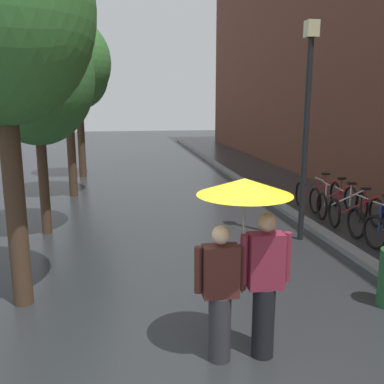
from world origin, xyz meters
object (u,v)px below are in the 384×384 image
(parked_bicycle_5, at_px, (333,199))
(street_lamp_post, at_px, (307,117))
(street_tree_3, at_px, (78,77))
(couple_under_umbrella, at_px, (244,246))
(parked_bicycle_4, at_px, (342,205))
(street_tree_2, at_px, (66,63))
(street_tree_1, at_px, (36,76))
(parked_bicycle_2, at_px, (377,220))
(parked_bicycle_6, at_px, (317,193))
(parked_bicycle_3, at_px, (355,212))

(parked_bicycle_5, height_order, street_lamp_post, street_lamp_post)
(street_tree_3, height_order, couple_under_umbrella, street_tree_3)
(parked_bicycle_4, bearing_deg, street_tree_3, 132.49)
(street_tree_2, xyz_separation_m, street_lamp_post, (5.28, -5.31, -1.44))
(street_tree_2, distance_m, street_lamp_post, 7.62)
(street_tree_1, relative_size, parked_bicycle_2, 4.52)
(parked_bicycle_6, height_order, street_lamp_post, street_lamp_post)
(parked_bicycle_4, bearing_deg, parked_bicycle_6, 88.79)
(street_tree_3, bearing_deg, street_lamp_post, -59.39)
(parked_bicycle_5, bearing_deg, street_tree_2, 154.84)
(street_tree_3, relative_size, couple_under_umbrella, 2.43)
(parked_bicycle_4, xyz_separation_m, couple_under_umbrella, (-4.16, -5.32, 0.99))
(parked_bicycle_6, bearing_deg, street_tree_2, 160.00)
(street_tree_2, relative_size, parked_bicycle_2, 4.99)
(street_tree_1, xyz_separation_m, street_tree_2, (0.21, 3.92, 0.60))
(street_tree_2, relative_size, street_lamp_post, 1.21)
(street_tree_2, relative_size, street_tree_3, 1.06)
(street_tree_2, distance_m, couple_under_umbrella, 10.07)
(parked_bicycle_5, bearing_deg, parked_bicycle_2, -91.73)
(street_tree_3, relative_size, street_lamp_post, 1.15)
(street_tree_2, bearing_deg, parked_bicycle_4, -29.77)
(street_tree_1, height_order, street_tree_2, street_tree_2)
(street_tree_2, xyz_separation_m, parked_bicycle_5, (7.07, -3.32, -3.68))
(parked_bicycle_5, distance_m, parked_bicycle_6, 0.78)
(couple_under_umbrella, bearing_deg, street_lamp_post, 58.15)
(street_tree_1, height_order, parked_bicycle_5, street_tree_1)
(street_tree_1, distance_m, parked_bicycle_5, 7.92)
(street_tree_3, height_order, parked_bicycle_4, street_tree_3)
(parked_bicycle_5, xyz_separation_m, couple_under_umbrella, (-4.27, -5.98, 0.99))
(street_tree_2, height_order, parked_bicycle_6, street_tree_2)
(parked_bicycle_6, height_order, couple_under_umbrella, couple_under_umbrella)
(parked_bicycle_2, relative_size, parked_bicycle_6, 0.93)
(street_tree_3, distance_m, street_lamp_post, 10.43)
(couple_under_umbrella, distance_m, street_lamp_post, 4.86)
(street_tree_1, distance_m, parked_bicycle_3, 7.82)
(parked_bicycle_2, height_order, parked_bicycle_4, same)
(street_tree_1, height_order, parked_bicycle_2, street_tree_1)
(street_tree_1, bearing_deg, parked_bicycle_6, 10.81)
(couple_under_umbrella, height_order, street_lamp_post, street_lamp_post)
(parked_bicycle_3, height_order, parked_bicycle_6, same)
(street_tree_3, xyz_separation_m, parked_bicycle_4, (6.95, -7.59, -3.48))
(parked_bicycle_5, height_order, parked_bicycle_6, same)
(street_tree_1, xyz_separation_m, street_lamp_post, (5.49, -1.39, -0.84))
(parked_bicycle_2, bearing_deg, street_lamp_post, 175.63)
(couple_under_umbrella, relative_size, street_lamp_post, 0.47)
(street_tree_1, height_order, street_lamp_post, street_tree_1)
(parked_bicycle_4, height_order, couple_under_umbrella, couple_under_umbrella)
(street_tree_1, distance_m, couple_under_umbrella, 6.51)
(street_tree_1, distance_m, street_tree_3, 7.54)
(street_tree_2, bearing_deg, street_tree_1, -93.06)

